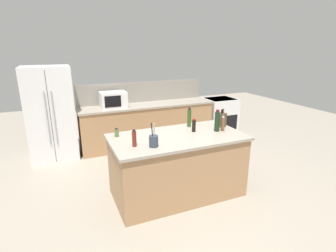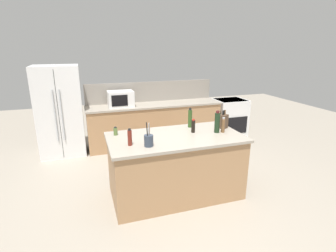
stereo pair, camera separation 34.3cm
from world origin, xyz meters
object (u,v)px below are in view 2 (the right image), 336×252
range_oven (229,117)px  wine_bottle (217,122)px  vinegar_bottle (130,138)px  pepper_grinder (223,125)px  olive_oil_bottle (190,118)px  refrigerator (60,111)px  microwave (121,99)px  knife_block (223,121)px  utensil_crock (149,140)px  soy_sauce_bottle (193,126)px  spice_jar_oregano (116,131)px

range_oven → wine_bottle: bearing=-125.5°
wine_bottle → vinegar_bottle: bearing=-174.8°
pepper_grinder → wine_bottle: (-0.09, 0.03, 0.05)m
range_oven → vinegar_bottle: size_ratio=4.03×
olive_oil_bottle → pepper_grinder: bearing=-47.3°
refrigerator → microwave: refrigerator is taller
refrigerator → olive_oil_bottle: bearing=-42.9°
knife_block → olive_oil_bottle: size_ratio=0.92×
olive_oil_bottle → wine_bottle: (0.28, -0.37, 0.01)m
utensil_crock → pepper_grinder: bearing=9.6°
pepper_grinder → olive_oil_bottle: olive_oil_bottle is taller
soy_sauce_bottle → vinegar_bottle: vinegar_bottle is taller
soy_sauce_bottle → pepper_grinder: 0.45m
knife_block → vinegar_bottle: knife_block is taller
vinegar_bottle → wine_bottle: bearing=5.2°
pepper_grinder → refrigerator: bearing=136.4°
microwave → olive_oil_bottle: bearing=-66.1°
refrigerator → pepper_grinder: bearing=-43.6°
range_oven → utensil_crock: utensil_crock is taller
microwave → soy_sauce_bottle: bearing=-70.1°
microwave → spice_jar_oregano: microwave is taller
range_oven → microwave: microwave is taller
vinegar_bottle → wine_bottle: 1.34m
olive_oil_bottle → range_oven: bearing=44.8°
refrigerator → wine_bottle: refrigerator is taller
pepper_grinder → vinegar_bottle: pepper_grinder is taller
microwave → knife_block: bearing=-57.9°
vinegar_bottle → wine_bottle: (1.34, 0.12, 0.05)m
knife_block → spice_jar_oregano: (-1.66, 0.19, -0.06)m
olive_oil_bottle → wine_bottle: wine_bottle is taller
knife_block → soy_sauce_bottle: size_ratio=1.41×
microwave → utensil_crock: 2.46m
utensil_crock → vinegar_bottle: size_ratio=1.40×
utensil_crock → wine_bottle: bearing=11.6°
microwave → spice_jar_oregano: (-0.36, -1.88, -0.11)m
refrigerator → spice_jar_oregano: size_ratio=14.80×
knife_block → soy_sauce_bottle: knife_block is taller
soy_sauce_bottle → range_oven: bearing=47.7°
range_oven → wine_bottle: size_ratio=2.76×
wine_bottle → soy_sauce_bottle: bearing=161.2°
soy_sauce_bottle → spice_jar_oregano: soy_sauce_bottle is taller
knife_block → olive_oil_bottle: bearing=128.3°
spice_jar_oregano → vinegar_bottle: 0.49m
range_oven → vinegar_bottle: bearing=-141.2°
soy_sauce_bottle → vinegar_bottle: (-1.00, -0.24, 0.01)m
refrigerator → soy_sauce_bottle: size_ratio=8.90×
range_oven → soy_sauce_bottle: soy_sauce_bottle is taller
refrigerator → spice_jar_oregano: (0.88, -1.93, 0.08)m
utensil_crock → spice_jar_oregano: (-0.35, 0.58, -0.02)m
range_oven → wine_bottle: (-1.59, -2.23, 0.63)m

